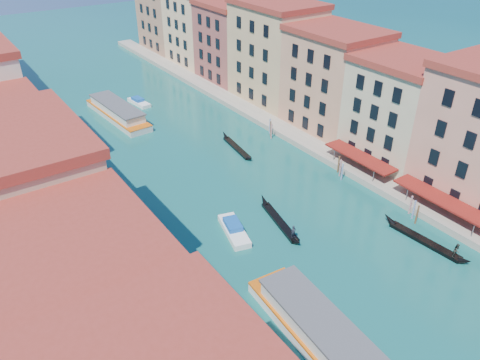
# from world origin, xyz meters

# --- Properties ---
(right_bank_palazzos) EXTENTS (12.80, 128.40, 21.00)m
(right_bank_palazzos) POSITION_xyz_m (30.00, 65.00, 9.75)
(right_bank_palazzos) COLOR #943C34
(right_bank_palazzos) RESTS_ON ground
(quay) EXTENTS (4.00, 140.00, 1.00)m
(quay) POSITION_xyz_m (22.00, 65.00, 0.50)
(quay) COLOR gray
(quay) RESTS_ON ground
(restaurant_awnings) EXTENTS (3.20, 44.55, 3.12)m
(restaurant_awnings) POSITION_xyz_m (22.19, 23.00, 2.99)
(restaurant_awnings) COLOR maroon
(restaurant_awnings) RESTS_ON ground
(mooring_poles_right) EXTENTS (1.44, 54.24, 3.20)m
(mooring_poles_right) POSITION_xyz_m (19.10, 28.80, 1.30)
(mooring_poles_right) COLOR brown
(mooring_poles_right) RESTS_ON ground
(vaporetto_near) EXTENTS (6.41, 21.74, 3.19)m
(vaporetto_near) POSITION_xyz_m (-6.00, 16.47, 1.44)
(vaporetto_near) COLOR white
(vaporetto_near) RESTS_ON ground
(vaporetto_far) EXTENTS (6.03, 20.62, 3.03)m
(vaporetto_far) POSITION_xyz_m (-1.18, 81.92, 1.36)
(vaporetto_far) COLOR silver
(vaporetto_far) RESTS_ON ground
(gondola_fore) EXTENTS (3.52, 12.16, 2.45)m
(gondola_fore) POSITION_xyz_m (3.29, 35.42, 0.41)
(gondola_fore) COLOR black
(gondola_fore) RESTS_ON ground
(gondola_right) EXTENTS (2.01, 12.96, 2.58)m
(gondola_right) POSITION_xyz_m (16.02, 21.40, 0.49)
(gondola_right) COLOR black
(gondola_right) RESTS_ON ground
(gondola_far) EXTENTS (2.51, 11.84, 1.68)m
(gondola_far) POSITION_xyz_m (10.90, 57.25, 0.34)
(gondola_far) COLOR black
(gondola_far) RESTS_ON ground
(motorboat_mid) EXTENTS (4.05, 7.57, 1.50)m
(motorboat_mid) POSITION_xyz_m (-3.02, 37.16, 0.58)
(motorboat_mid) COLOR white
(motorboat_mid) RESTS_ON ground
(motorboat_far) EXTENTS (2.79, 6.71, 1.35)m
(motorboat_far) POSITION_xyz_m (5.32, 86.48, 0.53)
(motorboat_far) COLOR white
(motorboat_far) RESTS_ON ground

